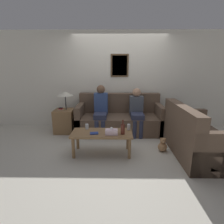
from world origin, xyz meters
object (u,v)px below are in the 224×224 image
object	(u,v)px
coffee_table	(102,135)
drinking_glass	(87,126)
couch_main	(119,119)
teddy_bear	(163,145)
couch_side	(195,138)
wine_bottle	(123,129)
person_left	(101,108)
person_right	(137,110)

from	to	relation	value
coffee_table	drinking_glass	world-z (taller)	drinking_glass
couch_main	teddy_bear	size ratio (longest dim) A/B	7.52
couch_side	wine_bottle	distance (m)	1.43
wine_bottle	person_left	distance (m)	1.30
person_left	couch_main	bearing A→B (deg)	17.39
person_right	teddy_bear	size ratio (longest dim) A/B	3.98
couch_side	person_right	bearing A→B (deg)	42.45
couch_main	person_left	world-z (taller)	person_left
coffee_table	teddy_bear	world-z (taller)	coffee_table
coffee_table	teddy_bear	xyz separation A→B (m)	(1.22, 0.10, -0.26)
couch_side	teddy_bear	world-z (taller)	couch_side
drinking_glass	teddy_bear	world-z (taller)	drinking_glass
wine_bottle	teddy_bear	bearing A→B (deg)	13.08
couch_main	wine_bottle	size ratio (longest dim) A/B	7.82
wine_bottle	teddy_bear	world-z (taller)	wine_bottle
coffee_table	drinking_glass	size ratio (longest dim) A/B	11.28
couch_side	teddy_bear	size ratio (longest dim) A/B	5.47
wine_bottle	person_left	world-z (taller)	person_left
person_right	teddy_bear	distance (m)	1.19
couch_side	drinking_glass	distance (m)	2.14
wine_bottle	teddy_bear	xyz separation A→B (m)	(0.82, 0.19, -0.42)
couch_main	teddy_bear	xyz separation A→B (m)	(0.85, -1.15, -0.20)
coffee_table	wine_bottle	distance (m)	0.44
couch_main	couch_side	bearing A→B (deg)	-41.35
drinking_glass	person_right	distance (m)	1.45
coffee_table	wine_bottle	bearing A→B (deg)	-12.14
coffee_table	wine_bottle	xyz separation A→B (m)	(0.40, -0.09, 0.17)
teddy_bear	wine_bottle	bearing A→B (deg)	-166.92
coffee_table	teddy_bear	size ratio (longest dim) A/B	4.04
couch_main	person_right	xyz separation A→B (m)	(0.42, -0.16, 0.30)
drinking_glass	person_left	size ratio (longest dim) A/B	0.08
couch_side	teddy_bear	bearing A→B (deg)	79.49
wine_bottle	couch_side	bearing A→B (deg)	3.34
drinking_glass	teddy_bear	distance (m)	1.58
couch_main	person_left	bearing A→B (deg)	-162.61
coffee_table	teddy_bear	distance (m)	1.25
couch_side	wine_bottle	size ratio (longest dim) A/B	5.69
couch_side	drinking_glass	bearing A→B (deg)	85.03
person_right	teddy_bear	xyz separation A→B (m)	(0.42, -0.99, -0.51)
couch_main	couch_side	xyz separation A→B (m)	(1.43, -1.26, 0.00)
drinking_glass	wine_bottle	bearing A→B (deg)	-20.45
couch_side	drinking_glass	size ratio (longest dim) A/B	15.28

